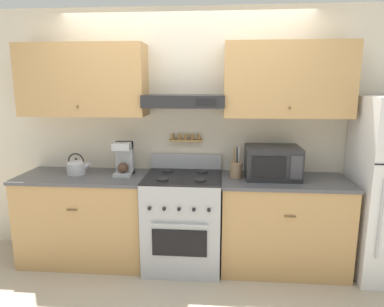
# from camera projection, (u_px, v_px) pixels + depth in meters

# --- Properties ---
(ground_plane) EXTENTS (16.00, 16.00, 0.00)m
(ground_plane) POSITION_uv_depth(u_px,v_px,m) (180.00, 279.00, 3.21)
(ground_plane) COLOR #B2A38E
(wall_back) EXTENTS (5.20, 0.46, 2.55)m
(wall_back) POSITION_uv_depth(u_px,v_px,m) (185.00, 117.00, 3.50)
(wall_back) COLOR beige
(wall_back) RESTS_ON ground_plane
(counter_left) EXTENTS (1.27, 0.64, 0.91)m
(counter_left) POSITION_uv_depth(u_px,v_px,m) (86.00, 217.00, 3.52)
(counter_left) COLOR tan
(counter_left) RESTS_ON ground_plane
(counter_right) EXTENTS (1.22, 0.64, 0.91)m
(counter_right) POSITION_uv_depth(u_px,v_px,m) (283.00, 224.00, 3.36)
(counter_right) COLOR tan
(counter_right) RESTS_ON ground_plane
(stove_range) EXTENTS (0.74, 0.69, 1.08)m
(stove_range) POSITION_uv_depth(u_px,v_px,m) (183.00, 220.00, 3.41)
(stove_range) COLOR #ADAFB5
(stove_range) RESTS_ON ground_plane
(tea_kettle) EXTENTS (0.24, 0.19, 0.22)m
(tea_kettle) POSITION_uv_depth(u_px,v_px,m) (77.00, 166.00, 3.45)
(tea_kettle) COLOR #B7B7BC
(tea_kettle) RESTS_ON counter_left
(coffee_maker) EXTENTS (0.17, 0.20, 0.33)m
(coffee_maker) POSITION_uv_depth(u_px,v_px,m) (124.00, 158.00, 3.42)
(coffee_maker) COLOR #ADAFB5
(coffee_maker) RESTS_ON counter_left
(microwave) EXTENTS (0.51, 0.40, 0.31)m
(microwave) POSITION_uv_depth(u_px,v_px,m) (272.00, 162.00, 3.30)
(microwave) COLOR #232326
(microwave) RESTS_ON counter_right
(utensil_crock) EXTENTS (0.12, 0.12, 0.30)m
(utensil_crock) POSITION_uv_depth(u_px,v_px,m) (236.00, 169.00, 3.32)
(utensil_crock) COLOR #8E7051
(utensil_crock) RESTS_ON counter_right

